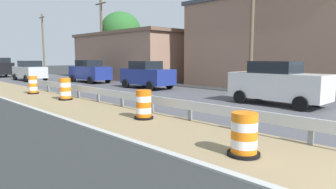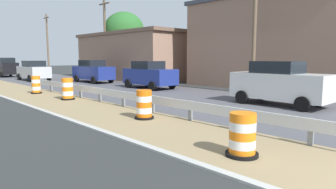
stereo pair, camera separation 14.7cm
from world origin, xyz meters
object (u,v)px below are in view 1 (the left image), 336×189
(traffic_barrel_close, at_px, (144,106))
(traffic_barrel_far, at_px, (33,86))
(traffic_barrel_nearest, at_px, (244,136))
(car_trailing_far_lane, at_px, (30,71))
(car_mid_far_lane, at_px, (147,75))
(traffic_barrel_mid, at_px, (65,90))
(car_distant_a, at_px, (278,83))
(utility_pole_mid, at_px, (102,38))
(car_lead_far_lane, at_px, (1,67))
(utility_pole_near, at_px, (252,26))
(car_trailing_near_lane, at_px, (90,71))
(utility_pole_far, at_px, (43,43))

(traffic_barrel_close, distance_m, traffic_barrel_far, 10.49)
(traffic_barrel_nearest, height_order, car_trailing_far_lane, car_trailing_far_lane)
(car_mid_far_lane, bearing_deg, traffic_barrel_mid, -78.64)
(traffic_barrel_nearest, bearing_deg, traffic_barrel_far, 86.86)
(car_distant_a, relative_size, utility_pole_mid, 0.56)
(traffic_barrel_far, distance_m, car_lead_far_lane, 19.23)
(car_mid_far_lane, xyz_separation_m, car_trailing_far_lane, (-3.51, 13.21, -0.02))
(traffic_barrel_close, height_order, car_trailing_far_lane, car_trailing_far_lane)
(traffic_barrel_far, relative_size, car_mid_far_lane, 0.26)
(utility_pole_near, distance_m, utility_pole_mid, 16.58)
(traffic_barrel_nearest, distance_m, car_trailing_far_lane, 26.35)
(car_mid_far_lane, bearing_deg, utility_pole_near, 20.34)
(traffic_barrel_nearest, distance_m, car_distant_a, 8.00)
(car_trailing_far_lane, relative_size, utility_pole_mid, 0.58)
(car_trailing_near_lane, distance_m, car_trailing_far_lane, 6.61)
(car_trailing_near_lane, bearing_deg, car_distant_a, -1.93)
(traffic_barrel_nearest, height_order, utility_pole_near, utility_pole_near)
(car_trailing_far_lane, distance_m, car_distant_a, 23.40)
(utility_pole_far, bearing_deg, car_trailing_near_lane, -100.36)
(car_mid_far_lane, xyz_separation_m, utility_pole_far, (3.01, 26.07, 3.30))
(car_trailing_near_lane, relative_size, car_lead_far_lane, 1.09)
(utility_pole_near, bearing_deg, car_distant_a, -133.57)
(car_lead_far_lane, bearing_deg, traffic_barrel_mid, 172.23)
(traffic_barrel_close, bearing_deg, traffic_barrel_nearest, -101.52)
(traffic_barrel_far, relative_size, utility_pole_far, 0.13)
(traffic_barrel_mid, bearing_deg, traffic_barrel_nearest, -95.48)
(car_distant_a, bearing_deg, traffic_barrel_close, -105.33)
(traffic_barrel_far, bearing_deg, traffic_barrel_mid, -86.29)
(car_mid_far_lane, height_order, utility_pole_mid, utility_pole_mid)
(traffic_barrel_nearest, xyz_separation_m, utility_pole_mid, (10.33, 22.54, 3.71))
(car_lead_far_lane, xyz_separation_m, car_distant_a, (3.36, -31.37, -0.06))
(traffic_barrel_far, relative_size, utility_pole_near, 0.14)
(car_distant_a, bearing_deg, utility_pole_far, 175.86)
(utility_pole_near, relative_size, utility_pole_mid, 0.99)
(traffic_barrel_far, xyz_separation_m, car_lead_far_lane, (3.28, 18.93, 0.60))
(traffic_barrel_nearest, relative_size, car_distant_a, 0.22)
(car_trailing_near_lane, relative_size, utility_pole_far, 0.54)
(traffic_barrel_nearest, height_order, traffic_barrel_mid, traffic_barrel_mid)
(car_mid_far_lane, relative_size, utility_pole_mid, 0.52)
(car_distant_a, xyz_separation_m, utility_pole_mid, (2.85, 19.77, 3.13))
(car_trailing_near_lane, height_order, utility_pole_far, utility_pole_far)
(car_trailing_far_lane, relative_size, utility_pole_near, 0.59)
(car_lead_far_lane, bearing_deg, car_trailing_near_lane, -166.57)
(traffic_barrel_close, relative_size, utility_pole_far, 0.13)
(traffic_barrel_far, height_order, car_trailing_near_lane, car_trailing_near_lane)
(car_trailing_near_lane, xyz_separation_m, car_trailing_far_lane, (-3.10, 5.84, -0.04))
(traffic_barrel_close, xyz_separation_m, car_trailing_near_lane, (6.56, 15.41, 0.52))
(car_lead_far_lane, xyz_separation_m, utility_pole_mid, (6.21, -11.60, 3.07))
(utility_pole_mid, bearing_deg, traffic_barrel_mid, -129.48)
(car_distant_a, relative_size, utility_pole_near, 0.56)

